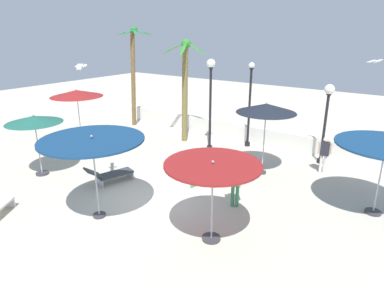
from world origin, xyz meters
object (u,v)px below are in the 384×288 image
(palm_tree_0, at_px, (185,81))
(guest_1, at_px, (236,182))
(palm_tree_1, at_px, (134,65))
(seagull_1, at_px, (375,61))
(patio_umbrella_1, at_px, (266,109))
(guest_2, at_px, (324,152))
(lamp_post_2, at_px, (250,103))
(guest_0, at_px, (193,164))
(patio_umbrella_2, at_px, (77,94))
(seagull_0, at_px, (81,66))
(lounge_chair_2, at_px, (109,174))
(patio_umbrella_4, at_px, (34,120))
(lamp_post_0, at_px, (211,92))
(patio_umbrella_5, at_px, (92,142))
(lamp_post_1, at_px, (327,110))
(patio_umbrella_3, at_px, (213,169))

(palm_tree_0, bearing_deg, guest_1, -40.24)
(palm_tree_1, xyz_separation_m, seagull_1, (12.68, 2.23, 0.71))
(patio_umbrella_1, relative_size, guest_2, 1.91)
(palm_tree_0, distance_m, palm_tree_1, 4.51)
(lamp_post_2, relative_size, guest_0, 2.70)
(patio_umbrella_2, height_order, seagull_0, seagull_0)
(lamp_post_2, height_order, lounge_chair_2, lamp_post_2)
(patio_umbrella_4, height_order, palm_tree_0, palm_tree_0)
(seagull_1, bearing_deg, palm_tree_0, -160.37)
(seagull_0, distance_m, seagull_1, 12.35)
(lamp_post_0, bearing_deg, patio_umbrella_4, -120.96)
(patio_umbrella_2, relative_size, lamp_post_0, 0.62)
(lamp_post_0, bearing_deg, lounge_chair_2, -100.31)
(patio_umbrella_5, xyz_separation_m, lounge_chair_2, (-1.64, 1.89, -2.16))
(lamp_post_1, xyz_separation_m, guest_2, (0.39, -1.13, -1.51))
(patio_umbrella_2, bearing_deg, patio_umbrella_5, -33.29)
(patio_umbrella_1, height_order, patio_umbrella_4, patio_umbrella_1)
(palm_tree_1, xyz_separation_m, seagull_0, (5.65, -7.92, 0.90))
(lamp_post_0, relative_size, guest_2, 2.82)
(patio_umbrella_1, relative_size, lamp_post_0, 0.68)
(patio_umbrella_1, height_order, seagull_0, seagull_0)
(lamp_post_2, relative_size, seagull_1, 4.10)
(guest_0, bearing_deg, guest_2, 49.64)
(patio_umbrella_5, xyz_separation_m, palm_tree_0, (-2.46, 7.99, 0.72))
(patio_umbrella_2, distance_m, lounge_chair_2, 6.76)
(patio_umbrella_2, height_order, seagull_1, seagull_1)
(patio_umbrella_3, relative_size, patio_umbrella_5, 0.84)
(patio_umbrella_1, bearing_deg, lamp_post_0, 160.29)
(patio_umbrella_2, height_order, lamp_post_2, lamp_post_2)
(lamp_post_2, height_order, guest_0, lamp_post_2)
(patio_umbrella_1, relative_size, guest_1, 1.98)
(patio_umbrella_4, xyz_separation_m, palm_tree_0, (2.19, 7.17, 0.93))
(lamp_post_0, xyz_separation_m, seagull_0, (-0.63, -6.77, 1.70))
(guest_1, bearing_deg, patio_umbrella_3, -79.27)
(patio_umbrella_2, bearing_deg, palm_tree_1, 83.34)
(guest_1, bearing_deg, lamp_post_0, 131.30)
(patio_umbrella_3, height_order, patio_umbrella_4, patio_umbrella_4)
(palm_tree_1, relative_size, lamp_post_0, 1.33)
(lamp_post_0, xyz_separation_m, guest_0, (1.84, -4.01, -2.00))
(patio_umbrella_3, height_order, palm_tree_1, palm_tree_1)
(lounge_chair_2, xyz_separation_m, seagull_1, (7.44, 9.05, 4.08))
(seagull_1, bearing_deg, patio_umbrella_4, -135.92)
(lamp_post_1, bearing_deg, lounge_chair_2, -130.87)
(patio_umbrella_4, height_order, patio_umbrella_5, patio_umbrella_5)
(lounge_chair_2, distance_m, guest_0, 3.36)
(palm_tree_1, xyz_separation_m, guest_0, (8.12, -5.16, -2.81))
(palm_tree_0, bearing_deg, lounge_chair_2, -82.37)
(palm_tree_1, xyz_separation_m, lamp_post_1, (11.38, 0.28, -1.29))
(patio_umbrella_3, height_order, guest_1, patio_umbrella_3)
(patio_umbrella_4, distance_m, seagull_0, 4.13)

